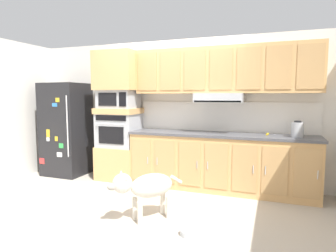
% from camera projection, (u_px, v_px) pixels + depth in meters
% --- Properties ---
extents(ground_plane, '(9.60, 9.60, 0.00)m').
position_uv_depth(ground_plane, '(152.00, 198.00, 4.27)').
color(ground_plane, '#B2A899').
extents(back_kitchen_wall, '(6.20, 0.12, 2.50)m').
position_uv_depth(back_kitchen_wall, '(176.00, 111.00, 5.18)').
color(back_kitchen_wall, silver).
rests_on(back_kitchen_wall, ground).
extents(side_panel_left, '(0.12, 7.10, 2.50)m').
position_uv_depth(side_panel_left, '(8.00, 111.00, 5.11)').
color(side_panel_left, silver).
rests_on(side_panel_left, ground).
extents(refrigerator, '(0.76, 0.73, 1.76)m').
position_uv_depth(refrigerator, '(67.00, 129.00, 5.54)').
color(refrigerator, black).
rests_on(refrigerator, ground).
extents(oven_base_cabinet, '(0.74, 0.62, 0.60)m').
position_uv_depth(oven_base_cabinet, '(120.00, 162.00, 5.28)').
color(oven_base_cabinet, tan).
rests_on(oven_base_cabinet, ground).
extents(built_in_oven, '(0.70, 0.62, 0.60)m').
position_uv_depth(built_in_oven, '(119.00, 130.00, 5.21)').
color(built_in_oven, '#A8AAAF').
rests_on(built_in_oven, oven_base_cabinet).
extents(appliance_mid_shelf, '(0.74, 0.62, 0.10)m').
position_uv_depth(appliance_mid_shelf, '(119.00, 111.00, 5.18)').
color(appliance_mid_shelf, tan).
rests_on(appliance_mid_shelf, built_in_oven).
extents(microwave, '(0.64, 0.54, 0.32)m').
position_uv_depth(microwave, '(119.00, 99.00, 5.16)').
color(microwave, '#A8AAAF').
rests_on(microwave, appliance_mid_shelf).
extents(appliance_upper_cabinet, '(0.74, 0.62, 0.68)m').
position_uv_depth(appliance_upper_cabinet, '(118.00, 71.00, 5.11)').
color(appliance_upper_cabinet, tan).
rests_on(appliance_upper_cabinet, microwave).
extents(lower_cabinet_run, '(2.93, 0.63, 0.88)m').
position_uv_depth(lower_cabinet_run, '(220.00, 163.00, 4.63)').
color(lower_cabinet_run, tan).
rests_on(lower_cabinet_run, ground).
extents(countertop_slab, '(2.97, 0.64, 0.04)m').
position_uv_depth(countertop_slab, '(220.00, 135.00, 4.58)').
color(countertop_slab, '#4C4C51').
rests_on(countertop_slab, lower_cabinet_run).
extents(backsplash_panel, '(2.97, 0.02, 0.50)m').
position_uv_depth(backsplash_panel, '(223.00, 117.00, 4.82)').
color(backsplash_panel, silver).
rests_on(backsplash_panel, countertop_slab).
extents(upper_cabinet_with_hood, '(2.93, 0.48, 0.88)m').
position_uv_depth(upper_cabinet_with_hood, '(222.00, 72.00, 4.59)').
color(upper_cabinet_with_hood, tan).
rests_on(upper_cabinet_with_hood, backsplash_panel).
extents(screwdriver, '(0.15, 0.13, 0.03)m').
position_uv_depth(screwdriver, '(268.00, 134.00, 4.39)').
color(screwdriver, yellow).
rests_on(screwdriver, countertop_slab).
extents(electric_kettle, '(0.17, 0.17, 0.24)m').
position_uv_depth(electric_kettle, '(297.00, 130.00, 4.13)').
color(electric_kettle, '#A8AAAF').
rests_on(electric_kettle, countertop_slab).
extents(dog, '(0.71, 0.78, 0.64)m').
position_uv_depth(dog, '(146.00, 187.00, 3.47)').
color(dog, beige).
rests_on(dog, ground).
extents(dog_food_bowl, '(0.20, 0.20, 0.06)m').
position_uv_depth(dog_food_bowl, '(189.00, 232.00, 3.13)').
color(dog_food_bowl, '#B2B7BC').
rests_on(dog_food_bowl, ground).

